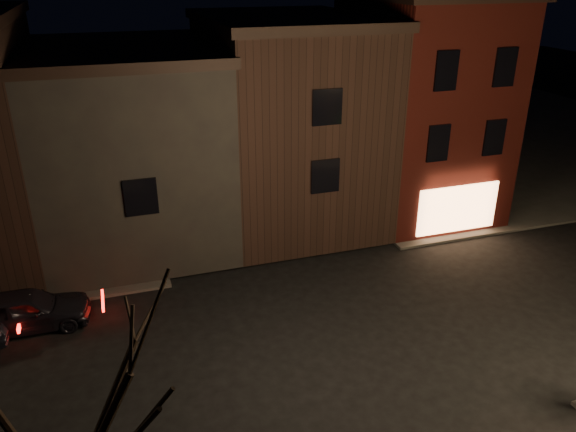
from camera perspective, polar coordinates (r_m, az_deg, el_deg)
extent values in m
plane|color=black|center=(19.45, 5.35, -12.13)|extent=(120.00, 120.00, 0.00)
cube|color=#2D2B28|center=(44.84, 19.13, 8.01)|extent=(30.00, 30.00, 0.12)
cube|color=#420F0B|center=(28.60, 13.20, 10.64)|extent=(6.00, 8.00, 10.00)
cube|color=#F3A96D|center=(26.50, 16.84, 0.72)|extent=(4.00, 0.12, 2.20)
cube|color=black|center=(26.95, -0.15, 9.37)|extent=(7.00, 10.00, 9.00)
cube|color=black|center=(26.16, -0.17, 19.38)|extent=(7.30, 10.30, 0.40)
cube|color=black|center=(25.87, -15.72, 6.68)|extent=(7.50, 10.00, 8.00)
cube|color=black|center=(25.01, -16.82, 15.89)|extent=(7.80, 10.30, 0.40)
imported|color=black|center=(21.37, -25.09, -8.65)|extent=(4.23, 1.78, 1.43)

